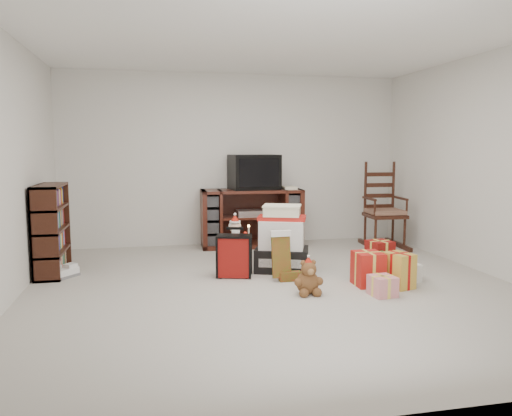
% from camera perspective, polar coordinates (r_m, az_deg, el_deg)
% --- Properties ---
extents(room, '(5.01, 5.01, 2.51)m').
position_cam_1_polar(room, '(4.96, 2.30, 4.83)').
color(room, '#A8A49A').
rests_on(room, ground).
extents(tv_stand, '(1.47, 0.57, 0.83)m').
position_cam_1_polar(tv_stand, '(7.23, -0.50, -1.13)').
color(tv_stand, '#441C13').
rests_on(tv_stand, floor).
extents(bookshelf, '(0.28, 0.83, 1.02)m').
position_cam_1_polar(bookshelf, '(6.10, -22.32, -2.45)').
color(bookshelf, '#35190E').
rests_on(bookshelf, floor).
extents(rocking_chair, '(0.56, 0.87, 1.27)m').
position_cam_1_polar(rocking_chair, '(7.44, 14.29, -0.97)').
color(rocking_chair, '#35190E').
rests_on(rocking_chair, floor).
extents(gift_pile, '(0.71, 0.62, 0.75)m').
position_cam_1_polar(gift_pile, '(5.81, 2.97, -3.99)').
color(gift_pile, black).
rests_on(gift_pile, floor).
extents(red_suitcase, '(0.40, 0.28, 0.55)m').
position_cam_1_polar(red_suitcase, '(5.54, -2.51, -5.48)').
color(red_suitcase, maroon).
rests_on(red_suitcase, floor).
extents(stocking, '(0.26, 0.12, 0.55)m').
position_cam_1_polar(stocking, '(5.39, 2.89, -5.44)').
color(stocking, '#0D7A14').
rests_on(stocking, floor).
extents(teddy_bear, '(0.23, 0.20, 0.34)m').
position_cam_1_polar(teddy_bear, '(4.95, 5.95, -8.11)').
color(teddy_bear, brown).
rests_on(teddy_bear, floor).
extents(santa_figurine, '(0.33, 0.31, 0.67)m').
position_cam_1_polar(santa_figurine, '(6.26, 1.60, -3.86)').
color(santa_figurine, '#AD2012').
rests_on(santa_figurine, floor).
extents(mrs_claus_figurine, '(0.30, 0.29, 0.62)m').
position_cam_1_polar(mrs_claus_figurine, '(6.15, -2.40, -4.25)').
color(mrs_claus_figurine, '#AD2012').
rests_on(mrs_claus_figurine, floor).
extents(sneaker_pair, '(0.42, 0.31, 0.10)m').
position_cam_1_polar(sneaker_pair, '(6.00, -21.59, -6.86)').
color(sneaker_pair, white).
rests_on(sneaker_pair, floor).
extents(gift_cluster, '(0.81, 1.13, 0.28)m').
position_cam_1_polar(gift_cluster, '(5.51, 14.45, -6.86)').
color(gift_cluster, '#B21B14').
rests_on(gift_cluster, floor).
extents(crt_television, '(0.72, 0.55, 0.50)m').
position_cam_1_polar(crt_television, '(7.20, -0.22, 4.13)').
color(crt_television, black).
rests_on(crt_television, tv_stand).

